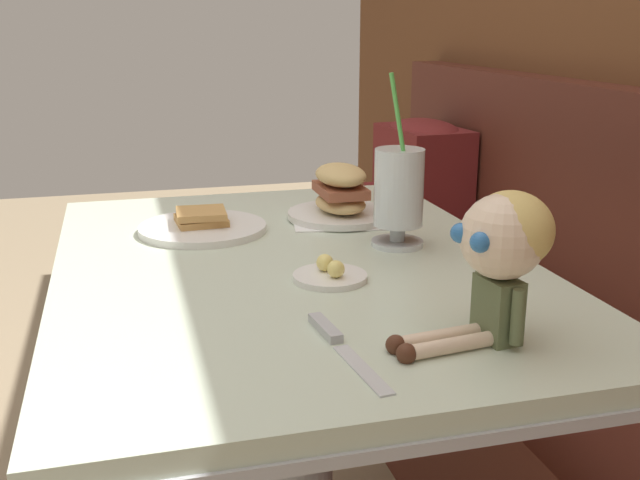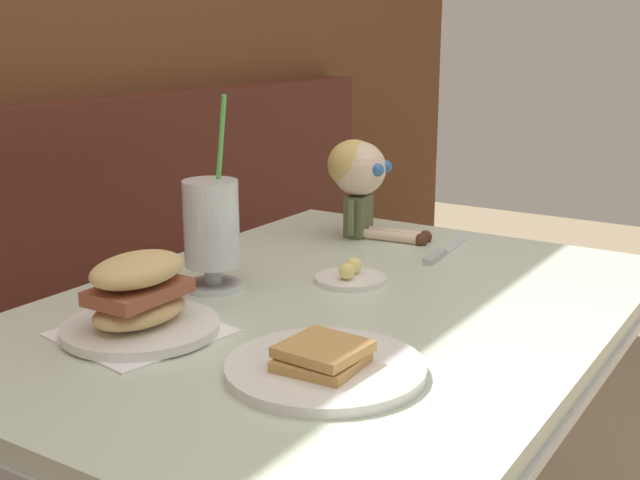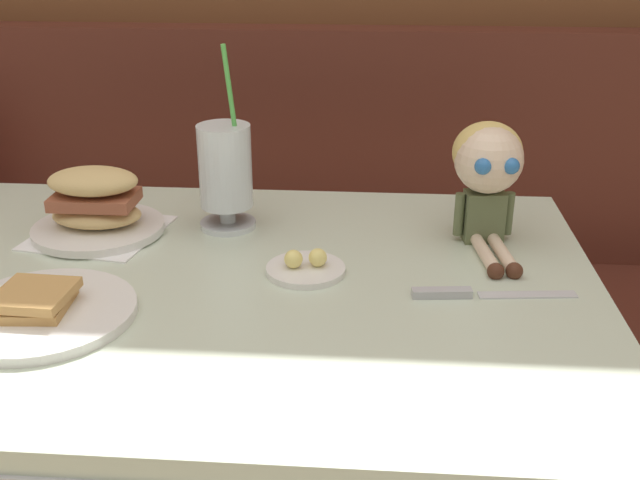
{
  "view_description": "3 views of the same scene",
  "coord_description": "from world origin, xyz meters",
  "px_view_note": "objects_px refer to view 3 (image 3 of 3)",
  "views": [
    {
      "loc": [
        1.21,
        -0.1,
        1.14
      ],
      "look_at": [
        0.12,
        0.2,
        0.81
      ],
      "focal_mm": 42.27,
      "sensor_mm": 36.0,
      "label": 1
    },
    {
      "loc": [
        -1.02,
        -0.45,
        1.16
      ],
      "look_at": [
        0.08,
        0.26,
        0.81
      ],
      "focal_mm": 45.76,
      "sensor_mm": 36.0,
      "label": 2
    },
    {
      "loc": [
        0.21,
        -0.81,
        1.24
      ],
      "look_at": [
        0.13,
        0.26,
        0.77
      ],
      "focal_mm": 42.42,
      "sensor_mm": 36.0,
      "label": 3
    }
  ],
  "objects_px": {
    "butter_saucer": "(306,267)",
    "sandwich_plate": "(96,208)",
    "toast_plate": "(40,310)",
    "butter_knife": "(466,293)",
    "milkshake_glass": "(225,172)",
    "seated_doll": "(488,166)"
  },
  "relations": [
    {
      "from": "sandwich_plate",
      "to": "butter_knife",
      "type": "relative_size",
      "value": 0.98
    },
    {
      "from": "toast_plate",
      "to": "butter_saucer",
      "type": "relative_size",
      "value": 2.08
    },
    {
      "from": "toast_plate",
      "to": "butter_knife",
      "type": "xyz_separation_m",
      "value": [
        0.57,
        0.1,
        -0.01
      ]
    },
    {
      "from": "toast_plate",
      "to": "seated_doll",
      "type": "xyz_separation_m",
      "value": [
        0.62,
        0.31,
        0.12
      ]
    },
    {
      "from": "toast_plate",
      "to": "sandwich_plate",
      "type": "bearing_deg",
      "value": 94.35
    },
    {
      "from": "milkshake_glass",
      "to": "butter_knife",
      "type": "relative_size",
      "value": 1.34
    },
    {
      "from": "butter_saucer",
      "to": "sandwich_plate",
      "type": "bearing_deg",
      "value": 161.0
    },
    {
      "from": "milkshake_glass",
      "to": "butter_saucer",
      "type": "height_order",
      "value": "milkshake_glass"
    },
    {
      "from": "toast_plate",
      "to": "butter_knife",
      "type": "relative_size",
      "value": 1.06
    },
    {
      "from": "sandwich_plate",
      "to": "butter_saucer",
      "type": "distance_m",
      "value": 0.39
    },
    {
      "from": "sandwich_plate",
      "to": "seated_doll",
      "type": "height_order",
      "value": "seated_doll"
    },
    {
      "from": "milkshake_glass",
      "to": "seated_doll",
      "type": "bearing_deg",
      "value": -3.41
    },
    {
      "from": "sandwich_plate",
      "to": "butter_knife",
      "type": "bearing_deg",
      "value": -17.21
    },
    {
      "from": "milkshake_glass",
      "to": "butter_saucer",
      "type": "distance_m",
      "value": 0.25
    },
    {
      "from": "toast_plate",
      "to": "seated_doll",
      "type": "bearing_deg",
      "value": 26.53
    },
    {
      "from": "toast_plate",
      "to": "milkshake_glass",
      "type": "bearing_deg",
      "value": 60.41
    },
    {
      "from": "butter_saucer",
      "to": "butter_knife",
      "type": "xyz_separation_m",
      "value": [
        0.23,
        -0.06,
        -0.0
      ]
    },
    {
      "from": "milkshake_glass",
      "to": "seated_doll",
      "type": "height_order",
      "value": "milkshake_glass"
    },
    {
      "from": "milkshake_glass",
      "to": "butter_saucer",
      "type": "xyz_separation_m",
      "value": [
        0.15,
        -0.17,
        -0.09
      ]
    },
    {
      "from": "milkshake_glass",
      "to": "butter_saucer",
      "type": "relative_size",
      "value": 2.62
    },
    {
      "from": "butter_saucer",
      "to": "toast_plate",
      "type": "bearing_deg",
      "value": -154.28
    },
    {
      "from": "toast_plate",
      "to": "milkshake_glass",
      "type": "xyz_separation_m",
      "value": [
        0.19,
        0.34,
        0.09
      ]
    }
  ]
}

